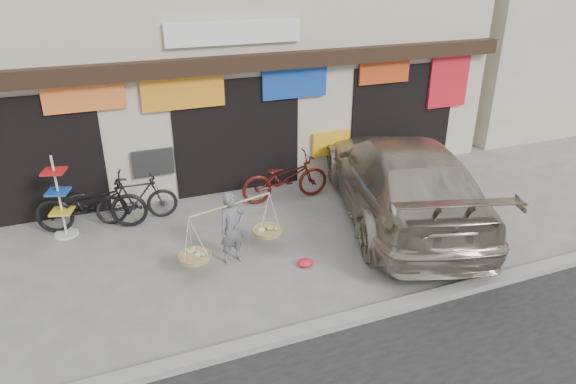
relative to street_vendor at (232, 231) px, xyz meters
name	(u,v)px	position (x,y,z in m)	size (l,w,h in m)	color
ground	(294,260)	(1.07, -0.37, -0.63)	(70.00, 70.00, 0.00)	gray
kerb	(344,321)	(1.07, -2.37, -0.57)	(70.00, 0.25, 0.12)	gray
shophouse_block	(203,29)	(1.07, 6.04, 2.82)	(14.00, 6.32, 7.00)	beige
neighbor_east	(563,17)	(14.57, 6.63, 2.57)	(12.00, 7.00, 6.40)	beige
street_vendor	(232,231)	(0.00, 0.00, 0.00)	(2.06, 0.97, 1.39)	slate
bike_0	(91,204)	(-2.33, 2.27, -0.05)	(0.77, 2.21, 1.16)	black
bike_1	(137,199)	(-1.43, 2.33, -0.12)	(0.48, 1.69, 1.02)	black
bike_2	(285,178)	(1.88, 2.16, -0.09)	(0.72, 2.06, 1.08)	#4E120D
suv	(400,178)	(3.86, 0.50, 0.26)	(4.10, 6.56, 1.77)	#A89C87
display_rack	(61,204)	(-2.89, 2.22, 0.07)	(0.51, 0.51, 1.72)	silver
red_bag	(306,263)	(1.18, -0.65, -0.56)	(0.31, 0.25, 0.14)	#F21637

